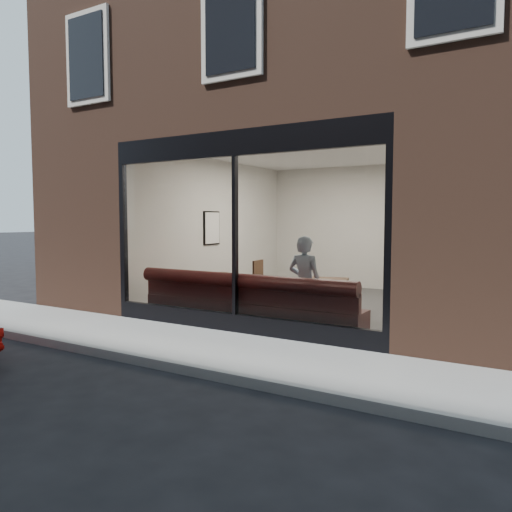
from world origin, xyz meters
The scene contains 20 objects.
ground centered at (0.00, 0.00, 0.00)m, with size 120.00×120.00×0.00m, color black.
sidewalk_near centered at (0.00, 1.00, 0.01)m, with size 40.00×2.00×0.01m, color gray.
kerb_near centered at (0.00, -0.05, 0.06)m, with size 40.00×0.10×0.12m, color gray.
host_building_pier_left centered at (-3.75, 8.00, 1.60)m, with size 2.50×12.00×3.20m, color brown.
host_building_backfill centered at (0.00, 11.00, 1.60)m, with size 5.00×6.00×3.20m, color brown.
cafe_floor centered at (0.00, 5.00, 0.02)m, with size 6.00×6.00×0.00m, color #2D2D30.
cafe_ceiling centered at (0.00, 5.00, 3.19)m, with size 6.00×6.00×0.00m, color white.
cafe_wall_back centered at (0.00, 7.99, 1.60)m, with size 5.00×5.00×0.00m, color beige.
cafe_wall_left centered at (-2.49, 5.00, 1.60)m, with size 6.00×6.00×0.00m, color beige.
cafe_wall_right centered at (2.49, 5.00, 1.60)m, with size 6.00×6.00×0.00m, color beige.
storefront_kick centered at (0.00, 2.05, 0.15)m, with size 5.00×0.10×0.30m, color black.
storefront_header centered at (0.00, 2.05, 3.00)m, with size 5.00×0.10×0.40m, color black.
storefront_mullion centered at (0.00, 2.05, 1.55)m, with size 0.06×0.10×2.50m, color black.
storefront_glass centered at (0.00, 2.02, 1.55)m, with size 4.80×4.80×0.00m, color white.
banquette centered at (0.00, 2.45, 0.23)m, with size 4.00×0.55×0.45m, color #381414.
person centered at (0.89, 2.75, 0.77)m, with size 0.56×0.37×1.55m, color #A2BBD2.
cafe_table_left centered at (-1.08, 3.23, 0.74)m, with size 0.70×0.70×0.04m, color black.
cafe_table_right centered at (0.93, 3.58, 0.74)m, with size 0.70×0.70×0.05m, color black.
cafe_chair_left centered at (-1.21, 4.45, 0.24)m, with size 0.44×0.44×0.04m, color black.
wall_poster centered at (-2.45, 4.81, 1.61)m, with size 0.02×0.54×0.71m, color white.
Camera 1 is at (4.35, -4.54, 1.82)m, focal length 35.00 mm.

